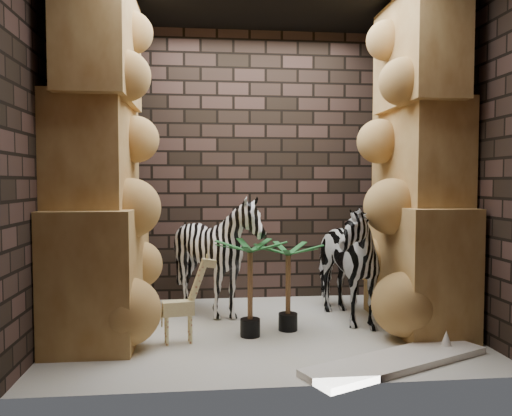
{
  "coord_description": "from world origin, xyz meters",
  "views": [
    {
      "loc": [
        -0.51,
        -4.36,
        1.32
      ],
      "look_at": [
        -0.04,
        0.15,
        1.08
      ],
      "focal_mm": 35.13,
      "sensor_mm": 36.0,
      "label": 1
    }
  ],
  "objects": [
    {
      "name": "floor",
      "position": [
        0.0,
        0.0,
        0.0
      ],
      "size": [
        3.5,
        3.5,
        0.0
      ],
      "primitive_type": "plane",
      "color": "silver",
      "rests_on": "ground"
    },
    {
      "name": "wall_front",
      "position": [
        0.0,
        -1.25,
        1.5
      ],
      "size": [
        3.5,
        0.0,
        3.5
      ],
      "primitive_type": "plane",
      "rotation": [
        -1.57,
        0.0,
        0.0
      ],
      "color": "black",
      "rests_on": "ground"
    },
    {
      "name": "zebra_right",
      "position": [
        0.75,
        0.24,
        0.65
      ],
      "size": [
        0.8,
        1.2,
        1.31
      ],
      "primitive_type": "imported",
      "rotation": [
        0.0,
        0.0,
        0.2
      ],
      "color": "white",
      "rests_on": "floor"
    },
    {
      "name": "wall_back",
      "position": [
        0.0,
        1.25,
        1.5
      ],
      "size": [
        3.5,
        0.0,
        3.5
      ],
      "primitive_type": "plane",
      "rotation": [
        1.57,
        0.0,
        0.0
      ],
      "color": "black",
      "rests_on": "ground"
    },
    {
      "name": "palm_back",
      "position": [
        -0.13,
        -0.17,
        0.42
      ],
      "size": [
        0.36,
        0.36,
        0.83
      ],
      "primitive_type": null,
      "color": "#1F5126",
      "rests_on": "floor"
    },
    {
      "name": "palm_front",
      "position": [
        0.23,
        -0.03,
        0.39
      ],
      "size": [
        0.36,
        0.36,
        0.78
      ],
      "primitive_type": null,
      "color": "#1F5126",
      "rests_on": "floor"
    },
    {
      "name": "giraffe_toy",
      "position": [
        -0.72,
        -0.3,
        0.37
      ],
      "size": [
        0.4,
        0.19,
        0.74
      ],
      "primitive_type": null,
      "rotation": [
        0.0,
        0.0,
        0.18
      ],
      "color": "beige",
      "rests_on": "floor"
    },
    {
      "name": "zebra_left",
      "position": [
        -0.39,
        0.49,
        0.54
      ],
      "size": [
        1.09,
        1.29,
        1.08
      ],
      "primitive_type": "imported",
      "rotation": [
        0.0,
        0.0,
        -0.11
      ],
      "color": "white",
      "rests_on": "floor"
    },
    {
      "name": "surfboard",
      "position": [
        0.87,
        -0.94,
        0.03
      ],
      "size": [
        1.53,
        0.96,
        0.05
      ],
      "primitive_type": "cube",
      "rotation": [
        0.0,
        0.0,
        0.43
      ],
      "color": "white",
      "rests_on": "floor"
    },
    {
      "name": "wall_right",
      "position": [
        1.75,
        0.0,
        1.5
      ],
      "size": [
        0.0,
        3.0,
        3.0
      ],
      "primitive_type": "plane",
      "rotation": [
        1.57,
        0.0,
        -1.57
      ],
      "color": "black",
      "rests_on": "ground"
    },
    {
      "name": "rock_pillar_left",
      "position": [
        -1.4,
        0.0,
        1.5
      ],
      "size": [
        0.68,
        1.3,
        3.0
      ],
      "primitive_type": null,
      "color": "tan",
      "rests_on": "floor"
    },
    {
      "name": "wall_left",
      "position": [
        -1.75,
        0.0,
        1.5
      ],
      "size": [
        0.0,
        3.0,
        3.0
      ],
      "primitive_type": "plane",
      "rotation": [
        1.57,
        0.0,
        1.57
      ],
      "color": "black",
      "rests_on": "ground"
    },
    {
      "name": "rock_pillar_right",
      "position": [
        1.42,
        0.0,
        1.5
      ],
      "size": [
        0.58,
        1.25,
        3.0
      ],
      "primitive_type": null,
      "color": "tan",
      "rests_on": "floor"
    }
  ]
}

